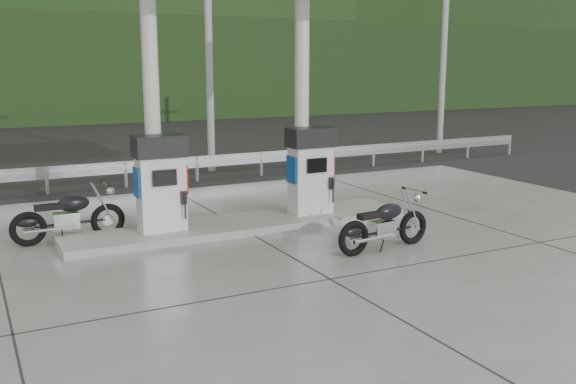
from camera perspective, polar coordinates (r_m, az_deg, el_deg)
name	(u,v)px	position (r m, az deg, el deg)	size (l,w,h in m)	color
ground	(299,263)	(10.77, 1.01, -6.30)	(160.00, 160.00, 0.00)	black
forecourt_apron	(299,262)	(10.76, 1.01, -6.25)	(18.00, 14.00, 0.02)	slate
pump_island	(241,224)	(12.91, -4.23, -2.89)	(7.00, 1.40, 0.15)	#9A978F
gas_pump_left	(161,183)	(12.19, -11.24, 0.75)	(0.95, 0.55, 1.80)	silver
gas_pump_right	(311,171)	(13.40, 2.02, 1.91)	(0.95, 0.55, 1.80)	silver
canopy_column_left	(151,96)	(12.39, -12.04, 8.35)	(0.30, 0.30, 5.00)	white
canopy_column_right	(302,93)	(13.58, 1.24, 8.83)	(0.30, 0.30, 5.00)	white
guardrail	(162,159)	(17.90, -11.16, 2.92)	(26.00, 0.16, 1.42)	#B0B1B8
road	(132,166)	(21.36, -13.71, 2.23)	(60.00, 7.00, 0.01)	black
utility_pole_b	(209,39)	(19.78, -7.06, 13.39)	(0.22, 0.22, 8.00)	#969691
utility_pole_c	(444,43)	(24.40, 13.71, 12.75)	(0.22, 0.22, 8.00)	#969691
tree_band	(50,68)	(39.34, -20.41, 10.25)	(80.00, 6.00, 6.00)	black
forested_hills	(12,98)	(69.29, -23.33, 7.72)	(100.00, 40.00, 140.00)	black
motorcycle_left	(69,217)	(12.54, -18.92, -2.12)	(1.93, 0.61, 0.91)	black
motorcycle_right	(384,225)	(11.45, 8.56, -2.94)	(1.88, 0.59, 0.89)	black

